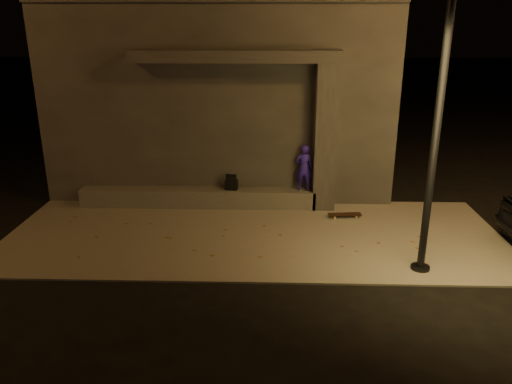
{
  "coord_description": "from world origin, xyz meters",
  "views": [
    {
      "loc": [
        0.37,
        -8.28,
        4.56
      ],
      "look_at": [
        0.05,
        2.0,
        1.03
      ],
      "focal_mm": 35.0,
      "sensor_mm": 36.0,
      "label": 1
    }
  ],
  "objects_px": {
    "street_lamp_0": "(445,61)",
    "column": "(325,138)",
    "skateboarder": "(304,168)",
    "skateboard": "(345,215)",
    "backpack": "(231,184)"
  },
  "relations": [
    {
      "from": "backpack",
      "to": "street_lamp_0",
      "type": "relative_size",
      "value": 0.06
    },
    {
      "from": "skateboard",
      "to": "column",
      "type": "bearing_deg",
      "value": 118.56
    },
    {
      "from": "column",
      "to": "skateboarder",
      "type": "distance_m",
      "value": 0.91
    },
    {
      "from": "skateboard",
      "to": "skateboarder",
      "type": "bearing_deg",
      "value": 138.67
    },
    {
      "from": "column",
      "to": "skateboarder",
      "type": "height_order",
      "value": "column"
    },
    {
      "from": "backpack",
      "to": "skateboard",
      "type": "xyz_separation_m",
      "value": [
        2.81,
        -0.7,
        -0.53
      ]
    },
    {
      "from": "skateboarder",
      "to": "backpack",
      "type": "height_order",
      "value": "skateboarder"
    },
    {
      "from": "skateboarder",
      "to": "street_lamp_0",
      "type": "distance_m",
      "value": 4.85
    },
    {
      "from": "skateboard",
      "to": "backpack",
      "type": "bearing_deg",
      "value": 160.4
    },
    {
      "from": "column",
      "to": "backpack",
      "type": "bearing_deg",
      "value": 180.0
    },
    {
      "from": "street_lamp_0",
      "to": "column",
      "type": "bearing_deg",
      "value": 115.13
    },
    {
      "from": "skateboarder",
      "to": "street_lamp_0",
      "type": "relative_size",
      "value": 0.17
    },
    {
      "from": "skateboarder",
      "to": "street_lamp_0",
      "type": "xyz_separation_m",
      "value": [
        2.06,
        -3.33,
        2.86
      ]
    },
    {
      "from": "skateboard",
      "to": "street_lamp_0",
      "type": "bearing_deg",
      "value": -73.04
    },
    {
      "from": "skateboard",
      "to": "street_lamp_0",
      "type": "xyz_separation_m",
      "value": [
        1.09,
        -2.63,
        3.82
      ]
    }
  ]
}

